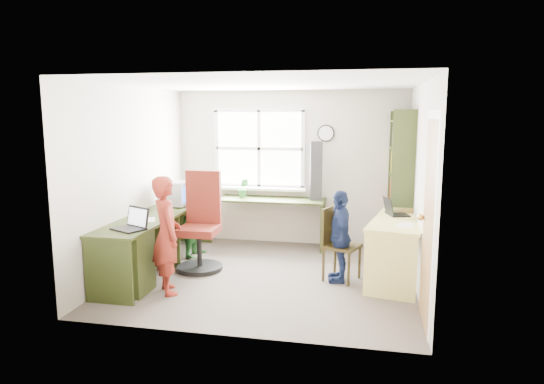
# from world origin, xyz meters

# --- Properties ---
(room) EXTENTS (3.64, 3.44, 2.44)m
(room) POSITION_xyz_m (0.01, 0.10, 1.22)
(room) COLOR #4C423B
(room) RESTS_ON ground
(l_desk) EXTENTS (2.38, 2.95, 0.75)m
(l_desk) POSITION_xyz_m (-1.31, -0.28, 0.46)
(l_desk) COLOR #2E3816
(l_desk) RESTS_ON ground
(right_desk) EXTENTS (0.86, 1.43, 0.77)m
(right_desk) POSITION_xyz_m (1.60, 0.16, 0.56)
(right_desk) COLOR #E1D470
(right_desk) RESTS_ON ground
(bookshelf) EXTENTS (0.30, 1.02, 2.10)m
(bookshelf) POSITION_xyz_m (1.65, 1.19, 1.00)
(bookshelf) COLOR #2E3816
(bookshelf) RESTS_ON ground
(swivel_chair) EXTENTS (0.62, 0.62, 1.29)m
(swivel_chair) POSITION_xyz_m (-0.95, 0.17, 0.56)
(swivel_chair) COLOR black
(swivel_chair) RESTS_ON ground
(wooden_chair) EXTENTS (0.51, 0.51, 0.91)m
(wooden_chair) POSITION_xyz_m (0.85, 0.09, 0.49)
(wooden_chair) COLOR #322810
(wooden_chair) RESTS_ON ground
(crt_monitor) EXTENTS (0.38, 0.35, 0.35)m
(crt_monitor) POSITION_xyz_m (-1.47, 0.57, 0.93)
(crt_monitor) COLOR #AEADB2
(crt_monitor) RESTS_ON l_desk
(laptop_left) EXTENTS (0.45, 0.42, 0.24)m
(laptop_left) POSITION_xyz_m (-1.40, -0.83, 0.81)
(laptop_left) COLOR black
(laptop_left) RESTS_ON l_desk
(laptop_right) EXTENTS (0.35, 0.38, 0.22)m
(laptop_right) POSITION_xyz_m (1.54, 0.45, 0.83)
(laptop_right) COLOR black
(laptop_right) RESTS_ON right_desk
(speaker_a) EXTENTS (0.11, 0.11, 0.18)m
(speaker_a) POSITION_xyz_m (-1.49, 0.20, 0.84)
(speaker_a) COLOR black
(speaker_a) RESTS_ON l_desk
(speaker_b) EXTENTS (0.10, 0.10, 0.18)m
(speaker_b) POSITION_xyz_m (-1.51, 0.90, 0.84)
(speaker_b) COLOR black
(speaker_b) RESTS_ON l_desk
(cd_tower) EXTENTS (0.21, 0.20, 0.89)m
(cd_tower) POSITION_xyz_m (0.43, 1.47, 1.19)
(cd_tower) COLOR black
(cd_tower) RESTS_ON l_desk
(game_box) EXTENTS (0.36, 0.36, 0.06)m
(game_box) POSITION_xyz_m (1.62, 0.70, 0.80)
(game_box) COLOR red
(game_box) RESTS_ON right_desk
(paper_a) EXTENTS (0.31, 0.35, 0.00)m
(paper_a) POSITION_xyz_m (-1.45, -0.37, 0.75)
(paper_a) COLOR silver
(paper_a) RESTS_ON l_desk
(paper_b) EXTENTS (0.26, 0.31, 0.00)m
(paper_b) POSITION_xyz_m (1.65, -0.12, 0.77)
(paper_b) COLOR silver
(paper_b) RESTS_ON right_desk
(potted_plant) EXTENTS (0.19, 0.16, 0.30)m
(potted_plant) POSITION_xyz_m (-0.70, 1.43, 0.90)
(potted_plant) COLOR #317C3B
(potted_plant) RESTS_ON l_desk
(person_red) EXTENTS (0.55, 0.59, 1.36)m
(person_red) POSITION_xyz_m (-1.02, -0.75, 0.68)
(person_red) COLOR maroon
(person_red) RESTS_ON ground
(person_green) EXTENTS (0.47, 0.58, 1.16)m
(person_green) POSITION_xyz_m (-1.17, 0.72, 0.58)
(person_green) COLOR #307936
(person_green) RESTS_ON ground
(person_navy) EXTENTS (0.35, 0.69, 1.14)m
(person_navy) POSITION_xyz_m (0.89, 0.02, 0.57)
(person_navy) COLOR #162247
(person_navy) RESTS_ON ground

